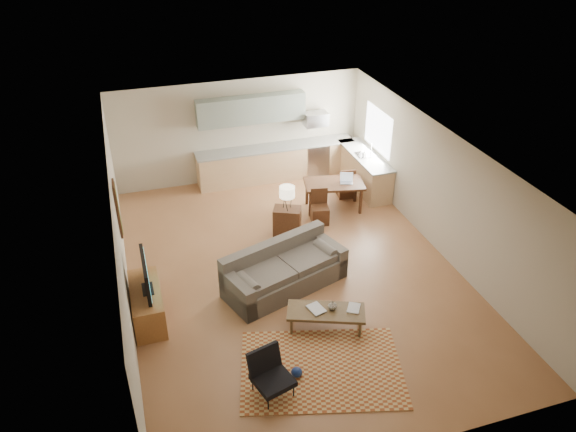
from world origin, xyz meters
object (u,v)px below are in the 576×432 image
object	(u,v)px
sofa	(285,268)
dining_table	(333,196)
tv_credenza	(147,304)
armchair	(273,377)
console_table	(287,222)
coffee_table	(326,319)

from	to	relation	value
sofa	dining_table	distance (m)	3.31
sofa	dining_table	world-z (taller)	sofa
tv_credenza	dining_table	xyz separation A→B (m)	(4.71, 2.74, 0.03)
armchair	tv_credenza	distance (m)	2.93
tv_credenza	console_table	xyz separation A→B (m)	(3.27, 1.92, 0.03)
coffee_table	armchair	size ratio (longest dim) A/B	1.86
sofa	armchair	world-z (taller)	sofa
coffee_table	console_table	bearing A→B (deg)	106.41
console_table	coffee_table	bearing A→B (deg)	-70.58
coffee_table	console_table	world-z (taller)	console_table
dining_table	console_table	bearing A→B (deg)	-138.60
armchair	tv_credenza	world-z (taller)	armchair
sofa	tv_credenza	world-z (taller)	sofa
coffee_table	tv_credenza	bearing A→B (deg)	178.83
coffee_table	dining_table	xyz separation A→B (m)	(1.72, 3.98, 0.15)
console_table	dining_table	bearing A→B (deg)	54.14
coffee_table	tv_credenza	world-z (taller)	tv_credenza
console_table	tv_credenza	bearing A→B (deg)	-125.18
armchair	console_table	world-z (taller)	armchair
sofa	armchair	xyz separation A→B (m)	(-0.99, -2.53, -0.07)
armchair	dining_table	world-z (taller)	armchair
console_table	dining_table	size ratio (longest dim) A/B	0.50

